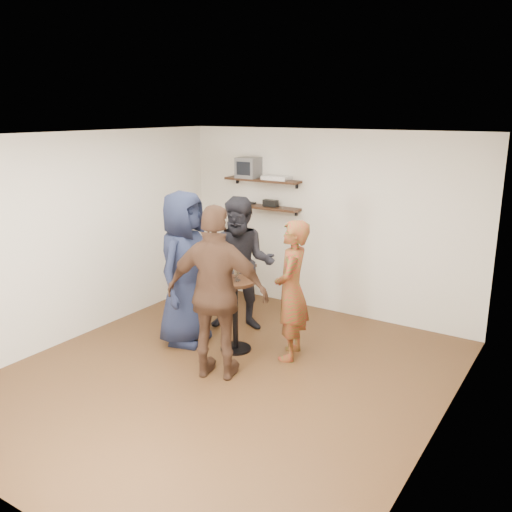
# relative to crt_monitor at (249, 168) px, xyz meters

# --- Properties ---
(room) EXTENTS (4.58, 5.08, 2.68)m
(room) POSITION_rel_crt_monitor_xyz_m (1.24, -2.38, -0.72)
(room) COLOR #3F2614
(room) RESTS_ON ground
(shelf_upper) EXTENTS (1.20, 0.25, 0.04)m
(shelf_upper) POSITION_rel_crt_monitor_xyz_m (0.24, 0.00, -0.17)
(shelf_upper) COLOR black
(shelf_upper) RESTS_ON room
(shelf_lower) EXTENTS (1.20, 0.25, 0.04)m
(shelf_lower) POSITION_rel_crt_monitor_xyz_m (0.24, 0.00, -0.57)
(shelf_lower) COLOR black
(shelf_lower) RESTS_ON room
(crt_monitor) EXTENTS (0.32, 0.30, 0.30)m
(crt_monitor) POSITION_rel_crt_monitor_xyz_m (0.00, 0.00, 0.00)
(crt_monitor) COLOR #59595B
(crt_monitor) RESTS_ON shelf_upper
(dvd_deck) EXTENTS (0.40, 0.24, 0.06)m
(dvd_deck) POSITION_rel_crt_monitor_xyz_m (0.48, 0.00, -0.12)
(dvd_deck) COLOR silver
(dvd_deck) RESTS_ON shelf_upper
(radio) EXTENTS (0.22, 0.10, 0.10)m
(radio) POSITION_rel_crt_monitor_xyz_m (0.38, 0.00, -0.50)
(radio) COLOR black
(radio) RESTS_ON shelf_lower
(power_strip) EXTENTS (0.30, 0.05, 0.03)m
(power_strip) POSITION_rel_crt_monitor_xyz_m (-0.07, 0.05, -0.54)
(power_strip) COLOR black
(power_strip) RESTS_ON shelf_lower
(side_table) EXTENTS (0.55, 0.55, 0.62)m
(side_table) POSITION_rel_crt_monitor_xyz_m (-0.00, -0.45, -1.50)
(side_table) COLOR black
(side_table) RESTS_ON room
(vase_lilies) EXTENTS (0.19, 0.20, 0.96)m
(vase_lilies) POSITION_rel_crt_monitor_xyz_m (-0.00, -0.45, -1.10)
(vase_lilies) COLOR white
(vase_lilies) RESTS_ON side_table
(drinks_table) EXTENTS (0.49, 0.49, 0.90)m
(drinks_table) POSITION_rel_crt_monitor_xyz_m (0.95, -1.74, -1.44)
(drinks_table) COLOR black
(drinks_table) RESTS_ON room
(wine_glass_fl) EXTENTS (0.07, 0.07, 0.20)m
(wine_glass_fl) POSITION_rel_crt_monitor_xyz_m (0.89, -1.77, -0.99)
(wine_glass_fl) COLOR silver
(wine_glass_fl) RESTS_ON drinks_table
(wine_glass_fr) EXTENTS (0.06, 0.06, 0.19)m
(wine_glass_fr) POSITION_rel_crt_monitor_xyz_m (1.00, -1.79, -0.99)
(wine_glass_fr) COLOR silver
(wine_glass_fr) RESTS_ON drinks_table
(wine_glass_bl) EXTENTS (0.07, 0.07, 0.22)m
(wine_glass_bl) POSITION_rel_crt_monitor_xyz_m (0.91, -1.67, -0.97)
(wine_glass_bl) COLOR silver
(wine_glass_bl) RESTS_ON drinks_table
(wine_glass_br) EXTENTS (0.07, 0.07, 0.22)m
(wine_glass_br) POSITION_rel_crt_monitor_xyz_m (0.99, -1.74, -0.98)
(wine_glass_br) COLOR silver
(wine_glass_br) RESTS_ON drinks_table
(person_plaid) EXTENTS (0.56, 0.69, 1.65)m
(person_plaid) POSITION_rel_crt_monitor_xyz_m (1.60, -1.54, -1.19)
(person_plaid) COLOR #A8131A
(person_plaid) RESTS_ON room
(person_dark) EXTENTS (1.08, 0.99, 1.78)m
(person_dark) POSITION_rel_crt_monitor_xyz_m (0.64, -1.13, -1.13)
(person_dark) COLOR black
(person_dark) RESTS_ON room
(person_navy) EXTENTS (0.77, 1.03, 1.92)m
(person_navy) POSITION_rel_crt_monitor_xyz_m (0.27, -1.86, -1.06)
(person_navy) COLOR #151B30
(person_navy) RESTS_ON room
(person_brown) EXTENTS (1.21, 0.80, 1.91)m
(person_brown) POSITION_rel_crt_monitor_xyz_m (1.17, -2.39, -1.06)
(person_brown) COLOR #422A1C
(person_brown) RESTS_ON room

